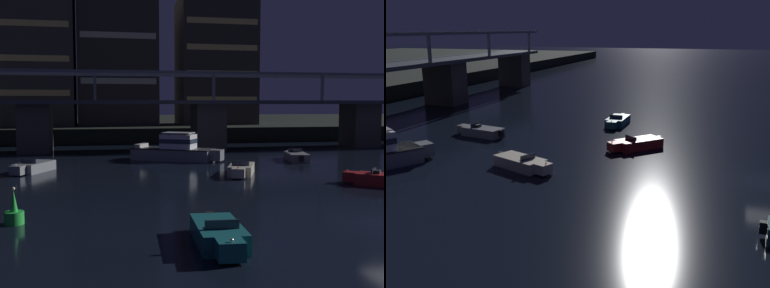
# 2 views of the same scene
# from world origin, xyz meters

# --- Properties ---
(ground_plane) EXTENTS (400.00, 400.00, 0.00)m
(ground_plane) POSITION_xyz_m (0.00, 0.00, 0.00)
(ground_plane) COLOR black
(speedboat_near_right) EXTENTS (3.16, 5.05, 1.16)m
(speedboat_near_right) POSITION_xyz_m (-2.42, 16.72, 0.41)
(speedboat_near_right) COLOR beige
(speedboat_near_right) RESTS_ON ground
(speedboat_mid_left) EXTENTS (5.20, 1.87, 1.16)m
(speedboat_mid_left) POSITION_xyz_m (14.46, 13.73, 0.41)
(speedboat_mid_left) COLOR #196066
(speedboat_mid_left) RESTS_ON ground
(speedboat_mid_center) EXTENTS (2.53, 5.22, 1.16)m
(speedboat_mid_center) POSITION_xyz_m (5.69, 24.76, 0.41)
(speedboat_mid_center) COLOR gray
(speedboat_mid_center) RESTS_ON ground
(speedboat_far_left) EXTENTS (4.47, 4.30, 1.16)m
(speedboat_far_left) POSITION_xyz_m (5.66, 9.99, 0.41)
(speedboat_far_left) COLOR maroon
(speedboat_far_left) RESTS_ON ground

